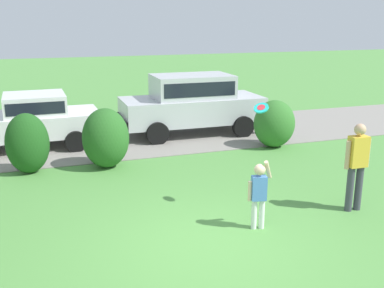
# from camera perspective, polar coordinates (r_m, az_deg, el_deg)

# --- Properties ---
(ground_plane) EXTENTS (80.00, 80.00, 0.00)m
(ground_plane) POSITION_cam_1_polar(r_m,az_deg,el_deg) (7.72, 1.76, -12.63)
(ground_plane) COLOR #518E42
(driveway_strip) EXTENTS (28.00, 4.40, 0.02)m
(driveway_strip) POSITION_cam_1_polar(r_m,az_deg,el_deg) (14.31, -8.60, 0.59)
(driveway_strip) COLOR gray
(driveway_strip) RESTS_ON ground
(shrub_near_tree) EXTENTS (1.03, 0.87, 1.48)m
(shrub_near_tree) POSITION_cam_1_polar(r_m,az_deg,el_deg) (11.62, -19.95, 0.07)
(shrub_near_tree) COLOR #1E511C
(shrub_near_tree) RESTS_ON ground
(shrub_centre_left) EXTENTS (1.17, 1.16, 1.51)m
(shrub_centre_left) POSITION_cam_1_polar(r_m,az_deg,el_deg) (11.56, -10.77, 0.73)
(shrub_centre_left) COLOR #286023
(shrub_centre_left) RESTS_ON ground
(shrub_centre) EXTENTS (1.22, 1.10, 1.38)m
(shrub_centre) POSITION_cam_1_polar(r_m,az_deg,el_deg) (13.42, 10.29, 2.52)
(shrub_centre) COLOR #33702B
(shrub_centre) RESTS_ON ground
(parked_sedan) EXTENTS (4.44, 2.17, 1.56)m
(parked_sedan) POSITION_cam_1_polar(r_m,az_deg,el_deg) (13.93, -19.87, 2.97)
(parked_sedan) COLOR white
(parked_sedan) RESTS_ON ground
(parked_suv) EXTENTS (4.72, 2.14, 1.92)m
(parked_suv) POSITION_cam_1_polar(r_m,az_deg,el_deg) (14.68, -0.00, 5.40)
(parked_suv) COLOR silver
(parked_suv) RESTS_ON ground
(child_thrower) EXTENTS (0.47, 0.23, 1.29)m
(child_thrower) POSITION_cam_1_polar(r_m,az_deg,el_deg) (8.10, 8.39, -5.84)
(child_thrower) COLOR white
(child_thrower) RESTS_ON ground
(frisbee) EXTENTS (0.30, 0.27, 0.23)m
(frisbee) POSITION_cam_1_polar(r_m,az_deg,el_deg) (8.61, 8.68, 4.50)
(frisbee) COLOR #1EB7B2
(adult_onlooker) EXTENTS (0.53, 0.23, 1.74)m
(adult_onlooker) POSITION_cam_1_polar(r_m,az_deg,el_deg) (9.25, 19.98, -2.18)
(adult_onlooker) COLOR #3F3F4C
(adult_onlooker) RESTS_ON ground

